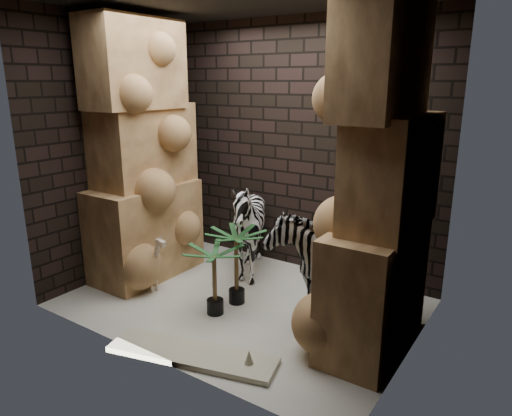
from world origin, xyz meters
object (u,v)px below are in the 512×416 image
Objects in this scene: zebra_left at (248,233)px; giraffe_toy at (148,261)px; palm_back at (215,281)px; zebra_right at (318,245)px; palm_front at (236,267)px; surfboard at (192,354)px.

zebra_left is 1.76× the size of giraffe_toy.
zebra_right is at bearing 42.03° from palm_back.
zebra_left is 1.72× the size of palm_back.
palm_front is at bearing -51.70° from zebra_left.
palm_front is 0.32m from palm_back.
zebra_right is at bearing 27.86° from palm_front.
zebra_left is (-1.02, 0.22, -0.13)m from zebra_right.
giraffe_toy is 0.86× the size of palm_front.
giraffe_toy is 1.05m from palm_front.
palm_back is 0.48× the size of surfboard.
zebra_right reaches higher than giraffe_toy.
palm_back is at bearing -97.44° from palm_front.
zebra_right is 1.91× the size of palm_back.
zebra_left is 1.18m from giraffe_toy.
palm_back reaches higher than surfboard.
zebra_left is 0.83× the size of surfboard.
surfboard is at bearing -114.80° from zebra_right.
giraffe_toy reaches higher than surfboard.
giraffe_toy is (-0.73, -0.91, -0.21)m from zebra_left.
palm_front reaches higher than palm_back.
giraffe_toy is 0.97m from palm_back.
palm_back is at bearing 2.68° from giraffe_toy.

